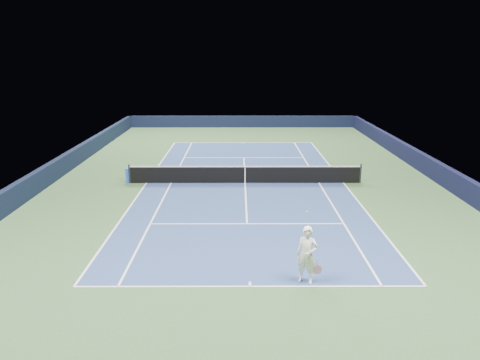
{
  "coord_description": "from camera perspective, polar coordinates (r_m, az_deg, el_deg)",
  "views": [
    {
      "loc": [
        -0.35,
        -25.02,
        7.07
      ],
      "look_at": [
        -0.29,
        -3.0,
        1.0
      ],
      "focal_mm": 35.0,
      "sensor_mm": 36.0,
      "label": 1
    }
  ],
  "objects": [
    {
      "name": "ground",
      "position": [
        26.01,
        0.62,
        -0.37
      ],
      "size": [
        40.0,
        40.0,
        0.0
      ],
      "primitive_type": "plane",
      "color": "#32502C",
      "rests_on": "ground"
    },
    {
      "name": "wall_far",
      "position": [
        45.32,
        0.28,
        7.14
      ],
      "size": [
        22.0,
        0.35,
        1.1
      ],
      "primitive_type": "cube",
      "color": "black",
      "rests_on": "ground"
    },
    {
      "name": "wall_right",
      "position": [
        28.17,
        23.22,
        0.76
      ],
      "size": [
        0.35,
        40.0,
        1.1
      ],
      "primitive_type": "cube",
      "color": "black",
      "rests_on": "ground"
    },
    {
      "name": "wall_left",
      "position": [
        27.9,
        -22.21,
        0.73
      ],
      "size": [
        0.35,
        40.0,
        1.1
      ],
      "primitive_type": "cube",
      "color": "black",
      "rests_on": "ground"
    },
    {
      "name": "court_surface",
      "position": [
        26.01,
        0.62,
        -0.36
      ],
      "size": [
        10.97,
        23.77,
        0.01
      ],
      "primitive_type": "cube",
      "color": "navy",
      "rests_on": "ground"
    },
    {
      "name": "baseline_far",
      "position": [
        37.58,
        0.38,
        4.58
      ],
      "size": [
        10.97,
        0.08,
        0.0
      ],
      "primitive_type": "cube",
      "color": "white",
      "rests_on": "ground"
    },
    {
      "name": "baseline_near",
      "position": [
        14.92,
        1.24,
        -12.84
      ],
      "size": [
        10.97,
        0.08,
        0.0
      ],
      "primitive_type": "cube",
      "color": "white",
      "rests_on": "ground"
    },
    {
      "name": "sideline_doubles_right",
      "position": [
        26.65,
        12.49,
        -0.33
      ],
      "size": [
        0.08,
        23.77,
        0.0
      ],
      "primitive_type": "cube",
      "color": "white",
      "rests_on": "ground"
    },
    {
      "name": "sideline_doubles_left",
      "position": [
        26.5,
        -11.33,
        -0.35
      ],
      "size": [
        0.08,
        23.77,
        0.0
      ],
      "primitive_type": "cube",
      "color": "white",
      "rests_on": "ground"
    },
    {
      "name": "sideline_singles_right",
      "position": [
        26.38,
        9.59,
        -0.34
      ],
      "size": [
        0.08,
        23.77,
        0.0
      ],
      "primitive_type": "cube",
      "color": "white",
      "rests_on": "ground"
    },
    {
      "name": "sideline_singles_left",
      "position": [
        26.27,
        -8.39,
        -0.35
      ],
      "size": [
        0.08,
        23.77,
        0.0
      ],
      "primitive_type": "cube",
      "color": "white",
      "rests_on": "ground"
    },
    {
      "name": "service_line_far",
      "position": [
        32.21,
        0.47,
        2.75
      ],
      "size": [
        8.23,
        0.08,
        0.0
      ],
      "primitive_type": "cube",
      "color": "white",
      "rests_on": "ground"
    },
    {
      "name": "service_line_near",
      "position": [
        19.92,
        0.86,
        -5.35
      ],
      "size": [
        8.23,
        0.08,
        0.0
      ],
      "primitive_type": "cube",
      "color": "white",
      "rests_on": "ground"
    },
    {
      "name": "center_service_line",
      "position": [
        26.0,
        0.62,
        -0.35
      ],
      "size": [
        0.08,
        12.8,
        0.0
      ],
      "primitive_type": "cube",
      "color": "white",
      "rests_on": "ground"
    },
    {
      "name": "center_mark_far",
      "position": [
        37.43,
        0.38,
        4.54
      ],
      "size": [
        0.08,
        0.3,
        0.0
      ],
      "primitive_type": "cube",
      "color": "white",
      "rests_on": "ground"
    },
    {
      "name": "center_mark_near",
      "position": [
        15.05,
        1.22,
        -12.57
      ],
      "size": [
        0.08,
        0.3,
        0.0
      ],
      "primitive_type": "cube",
      "color": "white",
      "rests_on": "ground"
    },
    {
      "name": "tennis_net",
      "position": [
        25.87,
        0.62,
        0.71
      ],
      "size": [
        12.9,
        0.1,
        1.07
      ],
      "color": "black",
      "rests_on": "ground"
    },
    {
      "name": "sponsor_cube",
      "position": [
        26.83,
        -13.18,
        0.61
      ],
      "size": [
        0.56,
        0.46,
        0.81
      ],
      "color": "blue",
      "rests_on": "ground"
    },
    {
      "name": "tennis_player",
      "position": [
        14.93,
        8.18,
        -9.04
      ],
      "size": [
        0.88,
        1.37,
        2.03
      ],
      "color": "white",
      "rests_on": "ground"
    }
  ]
}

